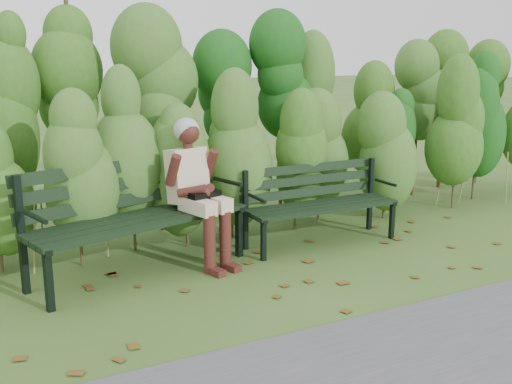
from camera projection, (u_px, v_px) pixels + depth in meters
name	position (u px, v px, depth m)	size (l,w,h in m)	color
ground	(274.00, 282.00, 5.31)	(80.00, 80.00, 0.00)	#345421
hedge_band	(194.00, 120.00, 6.63)	(11.04, 1.67, 2.42)	#47381E
leaf_litter	(277.00, 290.00, 5.12)	(5.98, 2.23, 0.01)	brown
bench_left	(133.00, 208.00, 5.47)	(2.14, 1.16, 1.02)	black
bench_right	(317.00, 197.00, 6.35)	(1.66, 0.55, 0.83)	black
seated_woman	(196.00, 182.00, 5.65)	(0.56, 0.83, 1.39)	beige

